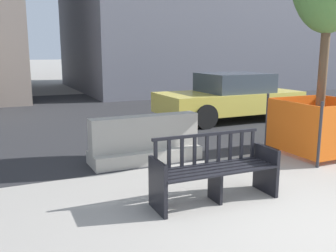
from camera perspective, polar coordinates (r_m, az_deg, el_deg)
name	(u,v)px	position (r m, az deg, el deg)	size (l,w,h in m)	color
ground_plane	(304,222)	(4.77, 20.07, -13.63)	(200.00, 200.00, 0.00)	gray
street_asphalt	(106,113)	(12.29, -9.50, 1.95)	(120.00, 12.00, 0.01)	#28282B
street_bench	(214,172)	(5.01, 7.09, -6.97)	(1.70, 0.55, 0.88)	black
jersey_barrier_centre	(145,143)	(6.76, -3.50, -2.59)	(2.01, 0.71, 0.84)	#9E998E
construction_fence	(319,125)	(7.78, 21.96, 0.18)	(1.43, 1.43, 1.14)	#2D2D33
car_taxi_near	(230,97)	(11.02, 9.44, 4.38)	(4.14, 1.95, 1.35)	#DBC64C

